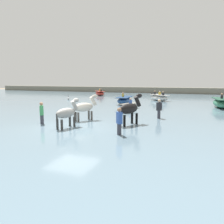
{
  "coord_description": "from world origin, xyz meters",
  "views": [
    {
      "loc": [
        6.17,
        -9.98,
        2.86
      ],
      "look_at": [
        1.29,
        2.73,
        0.85
      ],
      "focal_mm": 34.53,
      "sensor_mm": 36.0,
      "label": 1
    }
  ],
  "objects_px": {
    "horse_lead_pinto": "(85,108)",
    "channel_buoy": "(68,99)",
    "boat_far_offshore": "(100,93)",
    "boat_distant_east": "(125,100)",
    "person_onlooker_right": "(159,111)",
    "person_onlooker_left": "(119,124)",
    "boat_near_port": "(129,106)",
    "boat_far_inshore": "(159,98)",
    "boat_mid_channel": "(222,103)",
    "person_wading_mid": "(42,115)",
    "horse_trailing_grey": "(67,114)",
    "horse_flank_black": "(129,109)"
  },
  "relations": [
    {
      "from": "horse_lead_pinto",
      "to": "channel_buoy",
      "type": "distance_m",
      "value": 15.0
    },
    {
      "from": "boat_far_offshore",
      "to": "person_wading_mid",
      "type": "distance_m",
      "value": 24.09
    },
    {
      "from": "boat_near_port",
      "to": "boat_far_offshore",
      "type": "xyz_separation_m",
      "value": [
        -9.57,
        14.84,
        0.11
      ]
    },
    {
      "from": "boat_far_inshore",
      "to": "boat_far_offshore",
      "type": "xyz_separation_m",
      "value": [
        -10.75,
        5.93,
        -0.01
      ]
    },
    {
      "from": "horse_lead_pinto",
      "to": "boat_distant_east",
      "type": "distance_m",
      "value": 10.39
    },
    {
      "from": "boat_mid_channel",
      "to": "person_onlooker_left",
      "type": "bearing_deg",
      "value": -113.54
    },
    {
      "from": "horse_lead_pinto",
      "to": "channel_buoy",
      "type": "relative_size",
      "value": 2.7
    },
    {
      "from": "horse_trailing_grey",
      "to": "person_onlooker_right",
      "type": "height_order",
      "value": "horse_trailing_grey"
    },
    {
      "from": "horse_flank_black",
      "to": "person_wading_mid",
      "type": "xyz_separation_m",
      "value": [
        -4.79,
        -1.59,
        -0.37
      ]
    },
    {
      "from": "person_wading_mid",
      "to": "person_onlooker_right",
      "type": "bearing_deg",
      "value": 35.76
    },
    {
      "from": "horse_flank_black",
      "to": "boat_mid_channel",
      "type": "xyz_separation_m",
      "value": [
        5.82,
        10.57,
        -0.46
      ]
    },
    {
      "from": "horse_lead_pinto",
      "to": "channel_buoy",
      "type": "bearing_deg",
      "value": 126.24
    },
    {
      "from": "person_wading_mid",
      "to": "channel_buoy",
      "type": "distance_m",
      "value": 15.65
    },
    {
      "from": "person_wading_mid",
      "to": "boat_far_offshore",
      "type": "bearing_deg",
      "value": 106.26
    },
    {
      "from": "boat_near_port",
      "to": "person_onlooker_right",
      "type": "relative_size",
      "value": 1.56
    },
    {
      "from": "horse_trailing_grey",
      "to": "boat_far_offshore",
      "type": "xyz_separation_m",
      "value": [
        -8.67,
        23.49,
        -0.4
      ]
    },
    {
      "from": "boat_near_port",
      "to": "boat_distant_east",
      "type": "height_order",
      "value": "boat_distant_east"
    },
    {
      "from": "person_onlooker_right",
      "to": "boat_near_port",
      "type": "bearing_deg",
      "value": 129.03
    },
    {
      "from": "horse_flank_black",
      "to": "boat_near_port",
      "type": "relative_size",
      "value": 0.82
    },
    {
      "from": "person_onlooker_right",
      "to": "person_onlooker_left",
      "type": "relative_size",
      "value": 1.0
    },
    {
      "from": "boat_near_port",
      "to": "person_wading_mid",
      "type": "xyz_separation_m",
      "value": [
        -2.82,
        -8.28,
        0.26
      ]
    },
    {
      "from": "boat_near_port",
      "to": "person_wading_mid",
      "type": "height_order",
      "value": "person_wading_mid"
    },
    {
      "from": "horse_trailing_grey",
      "to": "boat_far_inshore",
      "type": "height_order",
      "value": "horse_trailing_grey"
    },
    {
      "from": "person_onlooker_left",
      "to": "person_wading_mid",
      "type": "xyz_separation_m",
      "value": [
        -4.99,
        0.74,
        0.0
      ]
    },
    {
      "from": "boat_distant_east",
      "to": "person_wading_mid",
      "type": "distance_m",
      "value": 12.28
    },
    {
      "from": "boat_far_inshore",
      "to": "person_wading_mid",
      "type": "xyz_separation_m",
      "value": [
        -4.01,
        -17.2,
        0.14
      ]
    },
    {
      "from": "boat_far_offshore",
      "to": "horse_lead_pinto",
      "type": "bearing_deg",
      "value": -68.12
    },
    {
      "from": "horse_flank_black",
      "to": "person_onlooker_right",
      "type": "xyz_separation_m",
      "value": [
        1.23,
        2.75,
        -0.37
      ]
    },
    {
      "from": "boat_near_port",
      "to": "person_onlooker_left",
      "type": "relative_size",
      "value": 1.56
    },
    {
      "from": "boat_near_port",
      "to": "person_onlooker_left",
      "type": "xyz_separation_m",
      "value": [
        2.17,
        -9.03,
        0.26
      ]
    },
    {
      "from": "horse_flank_black",
      "to": "person_onlooker_left",
      "type": "distance_m",
      "value": 2.37
    },
    {
      "from": "horse_trailing_grey",
      "to": "boat_near_port",
      "type": "bearing_deg",
      "value": 84.05
    },
    {
      "from": "horse_trailing_grey",
      "to": "person_onlooker_right",
      "type": "relative_size",
      "value": 1.16
    },
    {
      "from": "boat_far_offshore",
      "to": "person_onlooker_left",
      "type": "xyz_separation_m",
      "value": [
        11.74,
        -23.87,
        0.15
      ]
    },
    {
      "from": "horse_trailing_grey",
      "to": "channel_buoy",
      "type": "bearing_deg",
      "value": 122.12
    },
    {
      "from": "horse_lead_pinto",
      "to": "boat_far_offshore",
      "type": "relative_size",
      "value": 0.54
    },
    {
      "from": "horse_trailing_grey",
      "to": "boat_far_offshore",
      "type": "relative_size",
      "value": 0.52
    },
    {
      "from": "boat_far_offshore",
      "to": "channel_buoy",
      "type": "distance_m",
      "value": 9.18
    },
    {
      "from": "horse_lead_pinto",
      "to": "channel_buoy",
      "type": "xyz_separation_m",
      "value": [
        -8.86,
        12.09,
        -0.64
      ]
    },
    {
      "from": "horse_lead_pinto",
      "to": "boat_far_offshore",
      "type": "xyz_separation_m",
      "value": [
        -8.54,
        21.25,
        -0.44
      ]
    },
    {
      "from": "horse_trailing_grey",
      "to": "channel_buoy",
      "type": "height_order",
      "value": "horse_trailing_grey"
    },
    {
      "from": "boat_mid_channel",
      "to": "boat_far_offshore",
      "type": "xyz_separation_m",
      "value": [
        -17.36,
        10.97,
        -0.06
      ]
    },
    {
      "from": "person_wading_mid",
      "to": "horse_trailing_grey",
      "type": "bearing_deg",
      "value": -10.64
    },
    {
      "from": "horse_trailing_grey",
      "to": "horse_flank_black",
      "type": "relative_size",
      "value": 0.9
    },
    {
      "from": "boat_near_port",
      "to": "boat_mid_channel",
      "type": "distance_m",
      "value": 8.7
    },
    {
      "from": "boat_near_port",
      "to": "channel_buoy",
      "type": "height_order",
      "value": "boat_near_port"
    },
    {
      "from": "boat_mid_channel",
      "to": "boat_distant_east",
      "type": "relative_size",
      "value": 1.03
    },
    {
      "from": "horse_lead_pinto",
      "to": "person_onlooker_right",
      "type": "distance_m",
      "value": 4.91
    },
    {
      "from": "boat_mid_channel",
      "to": "boat_far_offshore",
      "type": "relative_size",
      "value": 1.1
    },
    {
      "from": "boat_mid_channel",
      "to": "boat_far_offshore",
      "type": "distance_m",
      "value": 20.53
    }
  ]
}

